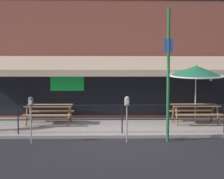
# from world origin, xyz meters

# --- Properties ---
(ground_plane) EXTENTS (120.00, 120.00, 0.00)m
(ground_plane) POSITION_xyz_m (0.00, 0.00, 0.00)
(ground_plane) COLOR black
(patio_deck) EXTENTS (15.00, 4.00, 0.10)m
(patio_deck) POSITION_xyz_m (0.00, 2.00, 0.05)
(patio_deck) COLOR gray
(patio_deck) RESTS_ON ground
(restaurant_building) EXTENTS (15.00, 1.60, 8.58)m
(restaurant_building) POSITION_xyz_m (0.00, 4.23, 4.26)
(restaurant_building) COLOR brown
(restaurant_building) RESTS_ON ground
(patio_railing) EXTENTS (13.84, 0.04, 0.97)m
(patio_railing) POSITION_xyz_m (0.00, 0.30, 0.80)
(patio_railing) COLOR black
(patio_railing) RESTS_ON patio_deck
(picnic_table_left) EXTENTS (1.80, 1.42, 0.76)m
(picnic_table_left) POSITION_xyz_m (-2.75, 2.17, 0.71)
(picnic_table_left) COLOR #997047
(picnic_table_left) RESTS_ON patio_deck
(picnic_table_centre) EXTENTS (1.80, 1.42, 0.76)m
(picnic_table_centre) POSITION_xyz_m (3.00, 2.16, 0.71)
(picnic_table_centre) COLOR #997047
(picnic_table_centre) RESTS_ON patio_deck
(patio_umbrella_centre) EXTENTS (2.14, 2.14, 2.39)m
(patio_umbrella_centre) POSITION_xyz_m (3.00, 2.14, 2.18)
(patio_umbrella_centre) COLOR #B7B2A8
(patio_umbrella_centre) RESTS_ON patio_deck
(parking_meter_near) EXTENTS (0.15, 0.16, 1.42)m
(parking_meter_near) POSITION_xyz_m (-2.81, -0.62, 1.15)
(parking_meter_near) COLOR gray
(parking_meter_near) RESTS_ON ground
(parking_meter_far) EXTENTS (0.15, 0.16, 1.42)m
(parking_meter_far) POSITION_xyz_m (0.09, -0.58, 1.15)
(parking_meter_far) COLOR gray
(parking_meter_far) RESTS_ON ground
(street_sign_pole) EXTENTS (0.28, 0.09, 4.13)m
(street_sign_pole) POSITION_xyz_m (1.38, -0.45, 2.12)
(street_sign_pole) COLOR #1E6033
(street_sign_pole) RESTS_ON ground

